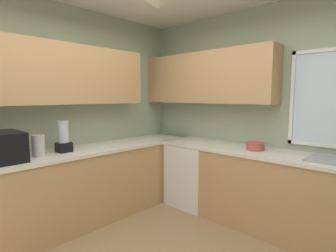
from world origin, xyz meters
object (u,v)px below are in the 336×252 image
object	(u,v)px
dishwasher	(194,174)
blender_appliance	(64,138)
microwave	(1,147)
kettle	(38,146)
bowl	(255,146)

from	to	relation	value
dishwasher	blender_appliance	xyz separation A→B (m)	(-0.66, -1.58, 0.64)
dishwasher	microwave	size ratio (longest dim) A/B	1.80
blender_appliance	dishwasher	bearing A→B (deg)	67.31
kettle	blender_appliance	size ratio (longest dim) A/B	0.64
microwave	bowl	distance (m)	2.73
kettle	bowl	size ratio (longest dim) A/B	1.10
dishwasher	blender_appliance	bearing A→B (deg)	-112.69
microwave	bowl	size ratio (longest dim) A/B	2.30
blender_appliance	microwave	bearing A→B (deg)	-90.00
kettle	blender_appliance	world-z (taller)	blender_appliance
microwave	kettle	size ratio (longest dim) A/B	2.09
kettle	bowl	xyz separation A→B (m)	(1.53, 1.89, -0.07)
kettle	blender_appliance	distance (m)	0.29
dishwasher	kettle	distance (m)	2.06
dishwasher	kettle	world-z (taller)	kettle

